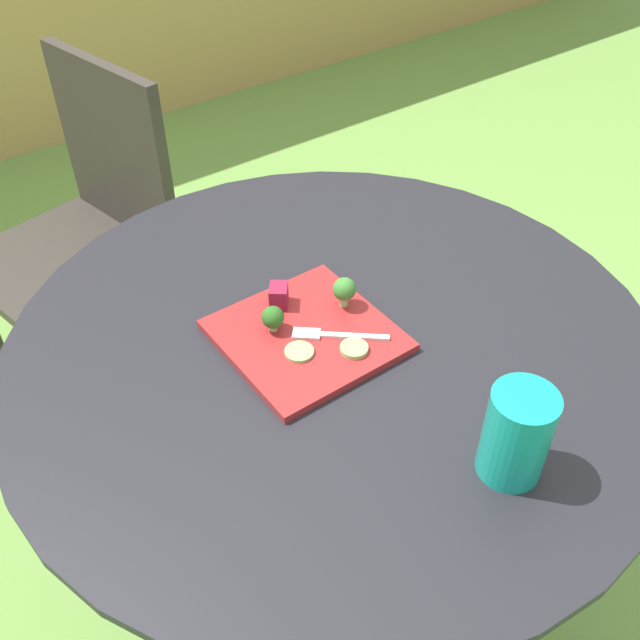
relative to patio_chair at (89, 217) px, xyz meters
The scene contains 11 objects.
ground_plane 1.07m from the patio_chair, 85.02° to the right, with size 12.00×12.00×0.00m, color #669342.
patio_table 0.93m from the patio_chair, 85.02° to the right, with size 1.06×1.06×0.76m.
patio_chair is the anchor object (origin of this frame).
salad_plate 0.94m from the patio_chair, 87.16° to the right, with size 0.26×0.26×0.01m, color maroon.
drinking_glass 1.31m from the patio_chair, 84.73° to the right, with size 0.09×0.09×0.14m.
fork 0.97m from the patio_chair, 85.62° to the right, with size 0.13×0.11×0.00m.
broccoli_floret_0 0.91m from the patio_chair, 89.58° to the right, with size 0.04×0.04×0.04m.
broccoli_floret_1 0.94m from the patio_chair, 81.35° to the right, with size 0.04×0.04×0.05m.
cucumber_slice_0 1.02m from the patio_chair, 85.55° to the right, with size 0.04×0.04×0.01m, color #8EB766.
cucumber_slice_1 0.97m from the patio_chair, 89.45° to the right, with size 0.05×0.05×0.01m, color #8EB766.
beet_chunk_0 0.86m from the patio_chair, 86.60° to the right, with size 0.04×0.03×0.04m, color maroon.
Camera 1 is at (-0.51, -0.67, 1.55)m, focal length 40.21 mm.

